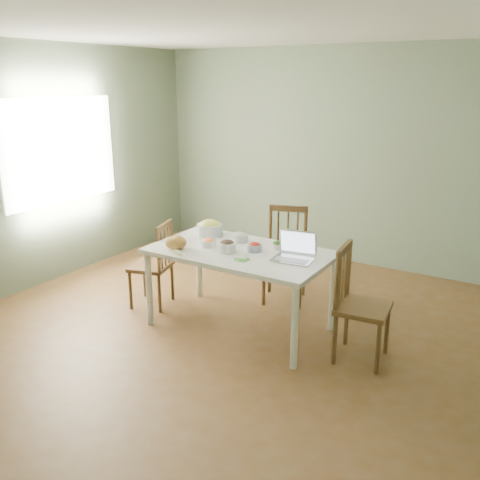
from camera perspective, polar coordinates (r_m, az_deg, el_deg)
The scene contains 20 objects.
floor at distance 5.02m, azimuth -1.37°, elevation -9.85°, with size 5.00×5.00×0.00m, color #573515.
ceiling at distance 4.49m, azimuth -1.63°, elevation 22.51°, with size 5.00×5.00×0.00m, color white.
wall_back at distance 6.77m, azimuth 10.28°, elevation 8.99°, with size 5.00×0.00×2.70m, color #627559.
wall_left at distance 6.28m, azimuth -21.16°, elevation 7.48°, with size 0.00×5.00×2.70m, color #627559.
window_left at distance 6.42m, azimuth -19.07°, elevation 9.25°, with size 0.04×1.60×1.20m, color white.
dining_table at distance 4.92m, azimuth -0.00°, elevation -5.46°, with size 1.66×0.93×0.78m, color white, non-canonical shape.
chair_far at distance 5.51m, azimuth 4.93°, elevation -1.75°, with size 0.44×0.42×1.00m, color #372211, non-canonical shape.
chair_left at distance 5.48m, azimuth -9.80°, elevation -2.62°, with size 0.40×0.38×0.90m, color #372211, non-canonical shape.
chair_right at distance 4.45m, azimuth 13.42°, elevation -6.97°, with size 0.44×0.42×0.99m, color #372211, non-canonical shape.
bread_boule at distance 4.83m, azimuth -7.05°, elevation -0.28°, with size 0.20×0.20×0.13m, color #AF8033.
butter_stick at distance 4.69m, azimuth -6.83°, elevation -1.43°, with size 0.12×0.03×0.03m, color beige.
bowl_squash at distance 5.24m, azimuth -3.35°, elevation 1.35°, with size 0.27×0.27×0.15m, color #C1C446, non-canonical shape.
bowl_carrot at distance 4.89m, azimuth -3.44°, elevation -0.27°, with size 0.14×0.14×0.08m, color orange, non-canonical shape.
bowl_onion at distance 5.03m, azimuth -0.02°, elevation 0.34°, with size 0.17×0.17×0.09m, color silver, non-canonical shape.
bowl_mushroom at distance 4.74m, azimuth -1.41°, elevation -0.66°, with size 0.16×0.16×0.11m, color black, non-canonical shape.
bowl_redpep at distance 4.75m, azimuth 1.60°, elevation -0.76°, with size 0.14×0.14×0.08m, color red, non-canonical shape.
bowl_broccoli at distance 4.82m, azimuth 4.22°, elevation -0.57°, with size 0.12×0.12×0.08m, color #1B470F, non-canonical shape.
flatbread at distance 4.91m, azimuth 5.64°, elevation -0.62°, with size 0.22×0.22×0.02m, color beige.
basil_bunch at distance 4.53m, azimuth 0.08°, elevation -2.08°, with size 0.17×0.17×0.02m, color #197A0D, non-canonical shape.
laptop at distance 4.50m, azimuth 5.82°, elevation -0.83°, with size 0.34×0.29×0.24m, color silver, non-canonical shape.
Camera 1 is at (2.45, -3.75, 2.28)m, focal length 38.82 mm.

